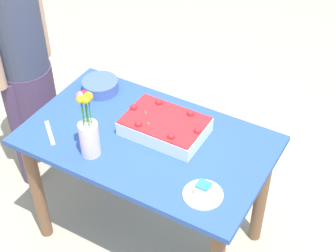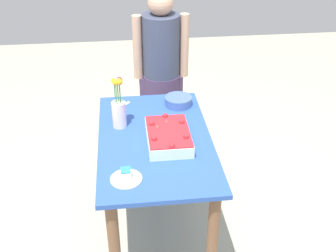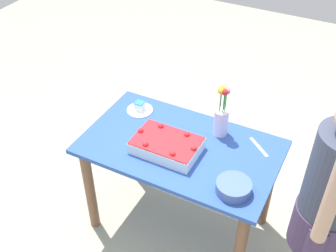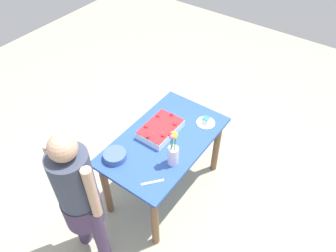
# 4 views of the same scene
# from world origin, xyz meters

# --- Properties ---
(ground_plane) EXTENTS (8.00, 8.00, 0.00)m
(ground_plane) POSITION_xyz_m (0.00, 0.00, 0.00)
(ground_plane) COLOR #A9A78E
(dining_table) EXTENTS (1.23, 0.73, 0.76)m
(dining_table) POSITION_xyz_m (0.00, 0.00, 0.62)
(dining_table) COLOR #2C51A6
(dining_table) RESTS_ON ground_plane
(sheet_cake) EXTENTS (0.41, 0.27, 0.11)m
(sheet_cake) POSITION_xyz_m (-0.06, -0.08, 0.81)
(sheet_cake) COLOR white
(sheet_cake) RESTS_ON dining_table
(serving_plate_with_slice) EXTENTS (0.18, 0.18, 0.07)m
(serving_plate_with_slice) POSITION_xyz_m (-0.41, 0.20, 0.78)
(serving_plate_with_slice) COLOR white
(serving_plate_with_slice) RESTS_ON dining_table
(cake_knife) EXTENTS (0.16, 0.14, 0.00)m
(cake_knife) POSITION_xyz_m (0.44, 0.21, 0.76)
(cake_knife) COLOR silver
(cake_knife) RESTS_ON dining_table
(flower_vase) EXTENTS (0.09, 0.09, 0.36)m
(flower_vase) POSITION_xyz_m (0.18, 0.22, 0.90)
(flower_vase) COLOR white
(flower_vase) RESTS_ON dining_table
(fruit_bowl) EXTENTS (0.20, 0.20, 0.07)m
(fruit_bowl) POSITION_xyz_m (0.43, -0.21, 0.80)
(fruit_bowl) COLOR #4964A1
(fruit_bowl) RESTS_ON dining_table
(person_standing) EXTENTS (0.31, 0.45, 1.49)m
(person_standing) POSITION_xyz_m (0.91, -0.14, 0.85)
(person_standing) COLOR #433355
(person_standing) RESTS_ON ground_plane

